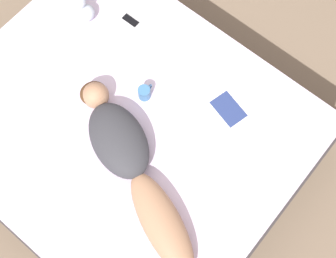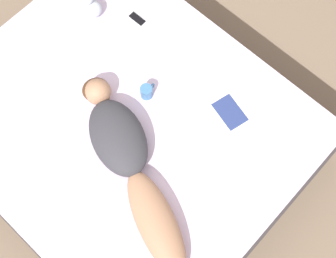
% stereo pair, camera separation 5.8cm
% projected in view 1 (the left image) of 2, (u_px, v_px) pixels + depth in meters
% --- Properties ---
extents(ground_plane, '(12.00, 12.00, 0.00)m').
position_uv_depth(ground_plane, '(129.00, 147.00, 3.52)').
color(ground_plane, '#7A6651').
extents(bed, '(1.95, 2.30, 0.53)m').
position_uv_depth(bed, '(126.00, 135.00, 3.27)').
color(bed, '#383333').
rests_on(bed, ground_plane).
extents(person, '(0.70, 1.32, 0.19)m').
position_uv_depth(person, '(130.00, 163.00, 2.83)').
color(person, '#A37556').
rests_on(person, bed).
extents(open_magazine, '(0.51, 0.42, 0.01)m').
position_uv_depth(open_magazine, '(215.00, 118.00, 3.02)').
color(open_magazine, white).
rests_on(open_magazine, bed).
extents(coffee_mug, '(0.12, 0.08, 0.10)m').
position_uv_depth(coffee_mug, '(144.00, 93.00, 3.04)').
color(coffee_mug, teal).
rests_on(coffee_mug, bed).
extents(cell_phone, '(0.07, 0.15, 0.01)m').
position_uv_depth(cell_phone, '(131.00, 21.00, 3.28)').
color(cell_phone, silver).
rests_on(cell_phone, bed).
extents(plush_toy, '(0.13, 0.16, 0.20)m').
position_uv_depth(plush_toy, '(83.00, 9.00, 3.22)').
color(plush_toy, '#B2BCCC').
rests_on(plush_toy, bed).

